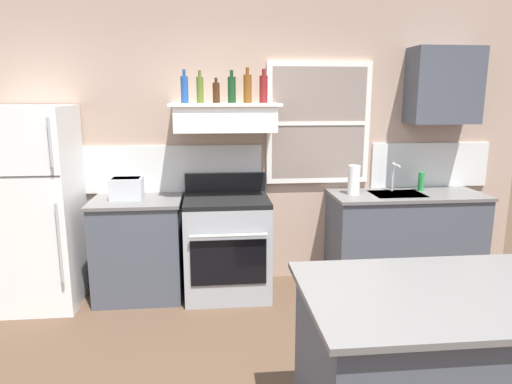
{
  "coord_description": "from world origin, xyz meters",
  "views": [
    {
      "loc": [
        -0.39,
        -2.17,
        1.82
      ],
      "look_at": [
        -0.05,
        1.2,
        1.1
      ],
      "focal_mm": 32.29,
      "sensor_mm": 36.0,
      "label": 1
    }
  ],
  "objects_px": {
    "refrigerator": "(35,208)",
    "paper_towel_roll": "(354,180)",
    "stove_range": "(227,245)",
    "bottle_amber_wine": "(248,88)",
    "bottle_blue_liqueur": "(185,89)",
    "dish_soap_bottle": "(421,181)",
    "toaster": "(127,188)",
    "kitchen_island": "(442,376)",
    "bottle_brown_stout": "(216,92)",
    "bottle_dark_green_wine": "(232,89)",
    "bottle_olive_oil_square": "(200,89)",
    "bottle_red_label_wine": "(264,89)"
  },
  "relations": [
    {
      "from": "refrigerator",
      "to": "paper_towel_roll",
      "type": "height_order",
      "value": "refrigerator"
    },
    {
      "from": "refrigerator",
      "to": "stove_range",
      "type": "height_order",
      "value": "refrigerator"
    },
    {
      "from": "stove_range",
      "to": "bottle_amber_wine",
      "type": "relative_size",
      "value": 3.57
    },
    {
      "from": "bottle_blue_liqueur",
      "to": "dish_soap_bottle",
      "type": "xyz_separation_m",
      "value": [
        2.23,
        0.06,
        -0.86
      ]
    },
    {
      "from": "toaster",
      "to": "kitchen_island",
      "type": "distance_m",
      "value": 2.9
    },
    {
      "from": "bottle_brown_stout",
      "to": "bottle_dark_green_wine",
      "type": "distance_m",
      "value": 0.15
    },
    {
      "from": "stove_range",
      "to": "kitchen_island",
      "type": "bearing_deg",
      "value": -64.99
    },
    {
      "from": "bottle_blue_liqueur",
      "to": "bottle_amber_wine",
      "type": "relative_size",
      "value": 0.93
    },
    {
      "from": "bottle_olive_oil_square",
      "to": "bottle_brown_stout",
      "type": "height_order",
      "value": "bottle_olive_oil_square"
    },
    {
      "from": "bottle_olive_oil_square",
      "to": "paper_towel_roll",
      "type": "relative_size",
      "value": 1.03
    },
    {
      "from": "bottle_blue_liqueur",
      "to": "paper_towel_roll",
      "type": "bearing_deg",
      "value": -1.62
    },
    {
      "from": "bottle_brown_stout",
      "to": "dish_soap_bottle",
      "type": "bearing_deg",
      "value": 0.99
    },
    {
      "from": "dish_soap_bottle",
      "to": "stove_range",
      "type": "bearing_deg",
      "value": -175.82
    },
    {
      "from": "bottle_blue_liqueur",
      "to": "bottle_olive_oil_square",
      "type": "bearing_deg",
      "value": -9.92
    },
    {
      "from": "bottle_olive_oil_square",
      "to": "paper_towel_roll",
      "type": "height_order",
      "value": "bottle_olive_oil_square"
    },
    {
      "from": "bottle_olive_oil_square",
      "to": "dish_soap_bottle",
      "type": "distance_m",
      "value": 2.26
    },
    {
      "from": "toaster",
      "to": "stove_range",
      "type": "bearing_deg",
      "value": -3.44
    },
    {
      "from": "bottle_dark_green_wine",
      "to": "refrigerator",
      "type": "bearing_deg",
      "value": -174.59
    },
    {
      "from": "bottle_olive_oil_square",
      "to": "bottle_dark_green_wine",
      "type": "relative_size",
      "value": 0.98
    },
    {
      "from": "dish_soap_bottle",
      "to": "kitchen_island",
      "type": "xyz_separation_m",
      "value": [
        -0.9,
        -2.24,
        -0.54
      ]
    },
    {
      "from": "bottle_blue_liqueur",
      "to": "bottle_olive_oil_square",
      "type": "xyz_separation_m",
      "value": [
        0.13,
        -0.02,
        -0.0
      ]
    },
    {
      "from": "bottle_amber_wine",
      "to": "refrigerator",
      "type": "bearing_deg",
      "value": -176.39
    },
    {
      "from": "bottle_brown_stout",
      "to": "bottle_dark_green_wine",
      "type": "relative_size",
      "value": 0.77
    },
    {
      "from": "refrigerator",
      "to": "bottle_dark_green_wine",
      "type": "distance_m",
      "value": 1.99
    },
    {
      "from": "toaster",
      "to": "bottle_blue_liqueur",
      "type": "xyz_separation_m",
      "value": [
        0.53,
        0.03,
        0.86
      ]
    },
    {
      "from": "bottle_brown_stout",
      "to": "bottle_dark_green_wine",
      "type": "bearing_deg",
      "value": 14.46
    },
    {
      "from": "bottle_dark_green_wine",
      "to": "bottle_blue_liqueur",
      "type": "bearing_deg",
      "value": -171.85
    },
    {
      "from": "paper_towel_roll",
      "to": "bottle_olive_oil_square",
      "type": "bearing_deg",
      "value": 179.19
    },
    {
      "from": "stove_range",
      "to": "bottle_olive_oil_square",
      "type": "relative_size",
      "value": 3.93
    },
    {
      "from": "bottle_dark_green_wine",
      "to": "bottle_red_label_wine",
      "type": "bearing_deg",
      "value": 2.08
    },
    {
      "from": "refrigerator",
      "to": "bottle_brown_stout",
      "type": "relative_size",
      "value": 7.93
    },
    {
      "from": "bottle_brown_stout",
      "to": "bottle_dark_green_wine",
      "type": "xyz_separation_m",
      "value": [
        0.14,
        0.04,
        0.03
      ]
    },
    {
      "from": "kitchen_island",
      "to": "bottle_red_label_wine",
      "type": "bearing_deg",
      "value": 105.64
    },
    {
      "from": "bottle_blue_liqueur",
      "to": "paper_towel_roll",
      "type": "height_order",
      "value": "bottle_blue_liqueur"
    },
    {
      "from": "kitchen_island",
      "to": "bottle_blue_liqueur",
      "type": "bearing_deg",
      "value": 121.3
    },
    {
      "from": "stove_range",
      "to": "dish_soap_bottle",
      "type": "bearing_deg",
      "value": 4.18
    },
    {
      "from": "dish_soap_bottle",
      "to": "bottle_blue_liqueur",
      "type": "bearing_deg",
      "value": -178.54
    },
    {
      "from": "bottle_olive_oil_square",
      "to": "bottle_amber_wine",
      "type": "relative_size",
      "value": 0.91
    },
    {
      "from": "toaster",
      "to": "bottle_blue_liqueur",
      "type": "relative_size",
      "value": 1.04
    },
    {
      "from": "bottle_red_label_wine",
      "to": "paper_towel_roll",
      "type": "bearing_deg",
      "value": -7.7
    },
    {
      "from": "refrigerator",
      "to": "dish_soap_bottle",
      "type": "xyz_separation_m",
      "value": [
        3.53,
        0.16,
        0.13
      ]
    },
    {
      "from": "bottle_olive_oil_square",
      "to": "bottle_red_label_wine",
      "type": "bearing_deg",
      "value": 9.34
    },
    {
      "from": "toaster",
      "to": "dish_soap_bottle",
      "type": "relative_size",
      "value": 1.65
    },
    {
      "from": "bottle_amber_wine",
      "to": "dish_soap_bottle",
      "type": "xyz_separation_m",
      "value": [
        1.68,
        0.04,
        -0.87
      ]
    },
    {
      "from": "bottle_blue_liqueur",
      "to": "stove_range",
      "type": "bearing_deg",
      "value": -13.09
    },
    {
      "from": "stove_range",
      "to": "bottle_olive_oil_square",
      "type": "distance_m",
      "value": 1.41
    },
    {
      "from": "bottle_red_label_wine",
      "to": "bottle_blue_liqueur",
      "type": "bearing_deg",
      "value": -174.32
    },
    {
      "from": "kitchen_island",
      "to": "bottle_dark_green_wine",
      "type": "bearing_deg",
      "value": 112.21
    },
    {
      "from": "bottle_blue_liqueur",
      "to": "bottle_dark_green_wine",
      "type": "distance_m",
      "value": 0.42
    },
    {
      "from": "stove_range",
      "to": "dish_soap_bottle",
      "type": "relative_size",
      "value": 6.06
    }
  ]
}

